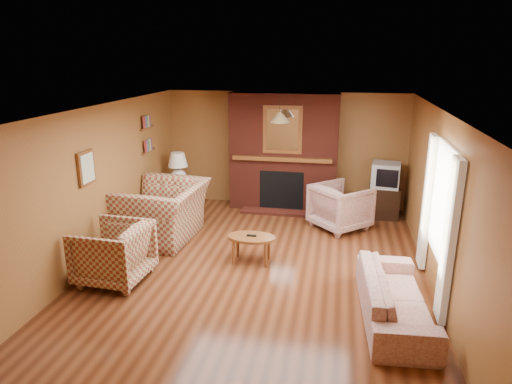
% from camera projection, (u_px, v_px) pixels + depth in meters
% --- Properties ---
extents(floor, '(6.50, 6.50, 0.00)m').
position_uv_depth(floor, '(257.00, 270.00, 6.91)').
color(floor, '#401D0D').
rests_on(floor, ground).
extents(ceiling, '(6.50, 6.50, 0.00)m').
position_uv_depth(ceiling, '(257.00, 110.00, 6.21)').
color(ceiling, silver).
rests_on(ceiling, wall_back).
extents(wall_back, '(6.50, 0.00, 6.50)m').
position_uv_depth(wall_back, '(285.00, 150.00, 9.61)').
color(wall_back, brown).
rests_on(wall_back, floor).
extents(wall_front, '(6.50, 0.00, 6.50)m').
position_uv_depth(wall_front, '(180.00, 317.00, 3.50)').
color(wall_front, brown).
rests_on(wall_front, floor).
extents(wall_left, '(0.00, 6.50, 6.50)m').
position_uv_depth(wall_left, '(97.00, 185.00, 7.00)').
color(wall_left, brown).
rests_on(wall_left, floor).
extents(wall_right, '(0.00, 6.50, 6.50)m').
position_uv_depth(wall_right, '(440.00, 204.00, 6.12)').
color(wall_right, brown).
rests_on(wall_right, floor).
extents(fireplace, '(2.20, 0.82, 2.40)m').
position_uv_depth(fireplace, '(284.00, 153.00, 9.37)').
color(fireplace, '#551C12').
rests_on(fireplace, floor).
extents(window_right, '(0.10, 1.85, 2.00)m').
position_uv_depth(window_right, '(438.00, 214.00, 5.96)').
color(window_right, beige).
rests_on(window_right, wall_right).
extents(bookshelf, '(0.09, 0.55, 0.71)m').
position_uv_depth(bookshelf, '(149.00, 135.00, 8.64)').
color(bookshelf, brown).
rests_on(bookshelf, wall_left).
extents(botanical_print, '(0.05, 0.40, 0.50)m').
position_uv_depth(botanical_print, '(86.00, 168.00, 6.61)').
color(botanical_print, brown).
rests_on(botanical_print, wall_left).
extents(pendant_light, '(0.36, 0.36, 0.48)m').
position_uv_depth(pendant_light, '(280.00, 118.00, 8.49)').
color(pendant_light, black).
rests_on(pendant_light, ceiling).
extents(plaid_loveseat, '(1.40, 1.58, 0.98)m').
position_uv_depth(plaid_loveseat, '(163.00, 212.00, 7.96)').
color(plaid_loveseat, maroon).
rests_on(plaid_loveseat, floor).
extents(plaid_armchair, '(0.99, 0.97, 0.85)m').
position_uv_depth(plaid_armchair, '(113.00, 253.00, 6.47)').
color(plaid_armchair, maroon).
rests_on(plaid_armchair, floor).
extents(floral_sofa, '(0.88, 1.98, 0.57)m').
position_uv_depth(floral_sofa, '(395.00, 297.00, 5.58)').
color(floral_sofa, '#C0AB95').
rests_on(floral_sofa, floor).
extents(floral_armchair, '(1.29, 1.29, 0.84)m').
position_uv_depth(floral_armchair, '(341.00, 207.00, 8.46)').
color(floral_armchair, '#C0AB95').
rests_on(floral_armchair, floor).
extents(coffee_table, '(0.75, 0.47, 0.45)m').
position_uv_depth(coffee_table, '(251.00, 240.00, 7.07)').
color(coffee_table, brown).
rests_on(coffee_table, floor).
extents(side_table, '(0.44, 0.44, 0.55)m').
position_uv_depth(side_table, '(180.00, 197.00, 9.50)').
color(side_table, brown).
rests_on(side_table, floor).
extents(table_lamp, '(0.41, 0.41, 0.67)m').
position_uv_depth(table_lamp, '(178.00, 167.00, 9.32)').
color(table_lamp, white).
rests_on(table_lamp, side_table).
extents(tv_stand, '(0.59, 0.54, 0.62)m').
position_uv_depth(tv_stand, '(384.00, 202.00, 9.09)').
color(tv_stand, black).
rests_on(tv_stand, floor).
extents(crt_tv, '(0.59, 0.59, 0.48)m').
position_uv_depth(crt_tv, '(386.00, 175.00, 8.92)').
color(crt_tv, '#A0A3A8').
rests_on(crt_tv, tv_stand).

